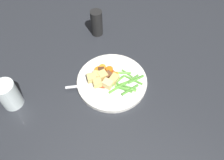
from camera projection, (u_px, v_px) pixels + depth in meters
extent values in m
plane|color=#26282D|center=(112.00, 82.00, 0.84)|extent=(3.00, 3.00, 0.00)
cylinder|color=white|center=(112.00, 81.00, 0.84)|extent=(0.26, 0.26, 0.02)
cylinder|color=#93381E|center=(104.00, 77.00, 0.84)|extent=(0.10, 0.10, 0.00)
cylinder|color=orange|center=(109.00, 70.00, 0.85)|extent=(0.04, 0.04, 0.01)
cylinder|color=orange|center=(102.00, 68.00, 0.86)|extent=(0.04, 0.04, 0.01)
cylinder|color=orange|center=(115.00, 75.00, 0.84)|extent=(0.03, 0.03, 0.01)
cylinder|color=orange|center=(98.00, 70.00, 0.85)|extent=(0.04, 0.04, 0.01)
cylinder|color=orange|center=(106.00, 80.00, 0.82)|extent=(0.04, 0.04, 0.01)
cube|color=#DBBC6B|center=(97.00, 75.00, 0.83)|extent=(0.03, 0.04, 0.02)
cube|color=#DBBC6B|center=(97.00, 83.00, 0.81)|extent=(0.04, 0.04, 0.03)
cube|color=#DBBC6B|center=(114.00, 79.00, 0.82)|extent=(0.03, 0.04, 0.03)
cube|color=#DBBC6B|center=(103.00, 75.00, 0.83)|extent=(0.04, 0.04, 0.03)
cube|color=#EAD68C|center=(107.00, 83.00, 0.81)|extent=(0.04, 0.03, 0.03)
cube|color=#DBBC6B|center=(92.00, 78.00, 0.82)|extent=(0.04, 0.04, 0.03)
cube|color=#4C2B19|center=(101.00, 71.00, 0.84)|extent=(0.03, 0.03, 0.02)
cube|color=brown|center=(108.00, 75.00, 0.83)|extent=(0.03, 0.03, 0.02)
cylinder|color=#66AD42|center=(127.00, 73.00, 0.85)|extent=(0.05, 0.02, 0.01)
cylinder|color=#599E38|center=(117.00, 82.00, 0.82)|extent=(0.03, 0.08, 0.01)
cylinder|color=#599E38|center=(128.00, 82.00, 0.82)|extent=(0.04, 0.06, 0.01)
cylinder|color=#66AD42|center=(126.00, 89.00, 0.80)|extent=(0.07, 0.03, 0.01)
cylinder|color=#4C8E33|center=(136.00, 79.00, 0.83)|extent=(0.04, 0.06, 0.01)
cylinder|color=#4C8E33|center=(128.00, 88.00, 0.81)|extent=(0.06, 0.02, 0.01)
cylinder|color=#4C8E33|center=(115.00, 82.00, 0.82)|extent=(0.07, 0.02, 0.01)
cylinder|color=#4C8E33|center=(130.00, 90.00, 0.80)|extent=(0.04, 0.07, 0.01)
cylinder|color=#599E38|center=(134.00, 80.00, 0.83)|extent=(0.07, 0.01, 0.01)
cylinder|color=#599E38|center=(117.00, 88.00, 0.80)|extent=(0.04, 0.07, 0.01)
cylinder|color=#4C8E33|center=(130.00, 80.00, 0.83)|extent=(0.03, 0.08, 0.01)
cylinder|color=#4C8E33|center=(124.00, 89.00, 0.80)|extent=(0.07, 0.02, 0.01)
cylinder|color=#66AD42|center=(122.00, 73.00, 0.85)|extent=(0.06, 0.04, 0.01)
cube|color=silver|center=(81.00, 86.00, 0.81)|extent=(0.10, 0.08, 0.00)
cube|color=silver|center=(99.00, 84.00, 0.82)|extent=(0.03, 0.03, 0.00)
cylinder|color=silver|center=(107.00, 85.00, 0.82)|extent=(0.03, 0.03, 0.00)
cylinder|color=silver|center=(107.00, 84.00, 0.82)|extent=(0.03, 0.03, 0.00)
cylinder|color=silver|center=(107.00, 82.00, 0.82)|extent=(0.03, 0.03, 0.00)
cylinder|color=silver|center=(107.00, 81.00, 0.83)|extent=(0.03, 0.03, 0.00)
cylinder|color=silver|center=(9.00, 95.00, 0.75)|extent=(0.07, 0.07, 0.11)
cylinder|color=black|center=(97.00, 23.00, 0.96)|extent=(0.05, 0.05, 0.12)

